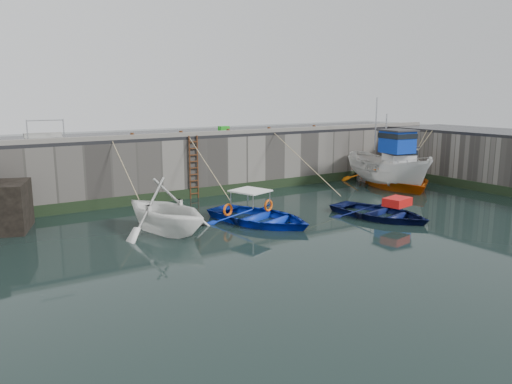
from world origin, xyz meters
TOP-DOWN VIEW (x-y plane):
  - ground at (0.00, 0.00)m, footprint 120.00×120.00m
  - quay_back at (0.00, 12.50)m, footprint 30.00×5.00m
  - road_back at (0.00, 12.50)m, footprint 30.00×5.00m
  - kerb_back at (0.00, 10.15)m, footprint 30.00×0.30m
  - algae_back at (0.00, 9.96)m, footprint 30.00×0.08m
  - algae_right at (11.96, 2.50)m, footprint 0.08×15.00m
  - ladder at (-2.00, 9.91)m, footprint 0.51×0.08m
  - boat_near_white at (-5.69, 4.84)m, footprint 4.94×5.39m
  - boat_near_white_rope at (-5.69, 8.67)m, footprint 0.04×3.72m
  - boat_near_blue at (-1.85, 4.00)m, footprint 4.83×5.70m
  - boat_near_blue_rope at (-1.85, 8.25)m, footprint 0.04×4.36m
  - boat_near_navy at (3.02, 1.95)m, footprint 4.10×5.11m
  - boat_near_navy_rope at (3.02, 7.23)m, footprint 0.04×6.12m
  - boat_far_white at (8.63, 6.71)m, footprint 2.79×6.36m
  - boat_far_orange at (9.38, 7.04)m, footprint 7.16×8.30m
  - fish_crate at (0.74, 11.71)m, footprint 0.57×0.39m
  - railing at (-8.75, 11.25)m, footprint 1.60×1.05m
  - bollard_a at (-5.00, 10.25)m, footprint 0.18×0.18m
  - bollard_b at (-2.50, 10.25)m, footprint 0.18×0.18m
  - bollard_c at (0.20, 10.25)m, footprint 0.18×0.18m
  - bollard_d at (2.80, 10.25)m, footprint 0.18×0.18m
  - bollard_e at (6.00, 10.25)m, footprint 0.18×0.18m

SIDE VIEW (x-z plane):
  - ground at x=0.00m, z-range 0.00..0.00m
  - boat_near_white at x=-5.69m, z-range -1.20..1.20m
  - boat_near_white_rope at x=-5.69m, z-range -1.55..1.55m
  - boat_near_blue at x=-1.85m, z-range -0.50..0.50m
  - boat_near_blue_rope at x=-1.85m, z-range -1.55..1.55m
  - boat_near_navy at x=3.02m, z-range -0.47..0.47m
  - boat_near_navy_rope at x=3.02m, z-range -1.55..1.55m
  - algae_back at x=0.00m, z-range 0.00..0.50m
  - algae_right at x=11.96m, z-range 0.00..0.50m
  - boat_far_orange at x=9.38m, z-range -1.76..2.68m
  - boat_far_white at x=8.63m, z-range -1.68..3.72m
  - quay_back at x=0.00m, z-range 0.00..3.00m
  - ladder at x=-2.00m, z-range -0.01..3.19m
  - road_back at x=0.00m, z-range 3.00..3.16m
  - kerb_back at x=0.00m, z-range 3.16..3.36m
  - bollard_a at x=-5.00m, z-range 3.16..3.44m
  - bollard_b at x=-2.50m, z-range 3.16..3.44m
  - bollard_c at x=0.20m, z-range 3.16..3.44m
  - bollard_d at x=2.80m, z-range 3.16..3.44m
  - bollard_e at x=6.00m, z-range 3.16..3.44m
  - fish_crate at x=0.74m, z-range 3.16..3.48m
  - railing at x=-8.75m, z-range 2.86..3.86m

